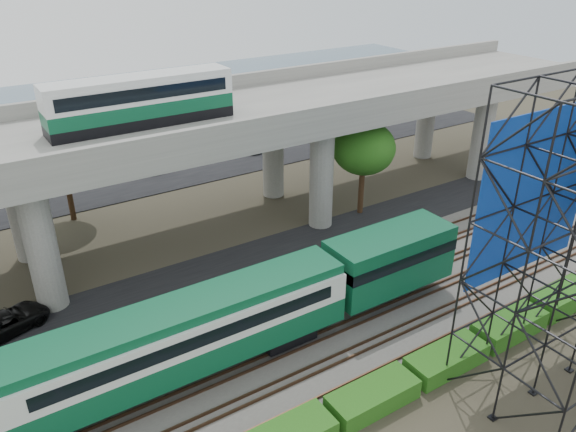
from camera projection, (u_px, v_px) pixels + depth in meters
ground at (305, 362)px, 29.72m from camera, size 140.00×140.00×0.00m
ballast_bed at (284, 340)px, 31.19m from camera, size 90.00×12.00×0.20m
service_road at (216, 273)px, 37.62m from camera, size 90.00×5.00×0.08m
parking_lot at (111, 166)px, 55.35m from camera, size 90.00×18.00×0.08m
harbor_water at (59, 114)px, 71.95m from camera, size 140.00×40.00×0.03m
rail_tracks at (284, 337)px, 31.11m from camera, size 90.00×9.52×0.16m
commuter_train at (209, 326)px, 27.81m from camera, size 29.30×3.06×4.30m
overpass at (172, 135)px, 38.09m from camera, size 80.00×12.00×12.40m
hedge_strip at (373, 396)px, 26.72m from camera, size 34.60×1.80×1.20m
trees at (110, 184)px, 37.19m from camera, size 40.94×16.94×7.69m
suv at (8, 322)px, 31.66m from camera, size 5.06×3.55×1.28m
parked_cars at (137, 156)px, 55.97m from camera, size 35.07×9.73×1.30m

